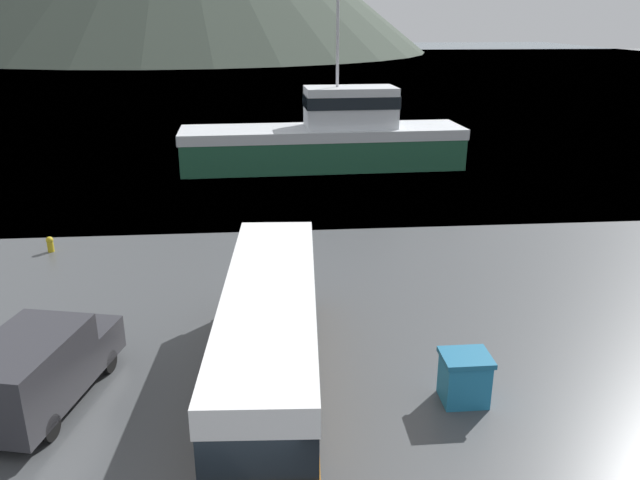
{
  "coord_description": "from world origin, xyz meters",
  "views": [
    {
      "loc": [
        0.77,
        -10.16,
        10.18
      ],
      "look_at": [
        2.76,
        12.54,
        2.0
      ],
      "focal_mm": 35.0,
      "sensor_mm": 36.0,
      "label": 1
    }
  ],
  "objects_px": {
    "delivery_van": "(39,367)",
    "fishing_boat": "(328,137)",
    "tour_bus": "(271,332)",
    "storage_bin": "(464,378)"
  },
  "relations": [
    {
      "from": "delivery_van",
      "to": "fishing_boat",
      "type": "height_order",
      "value": "fishing_boat"
    },
    {
      "from": "tour_bus",
      "to": "storage_bin",
      "type": "xyz_separation_m",
      "value": [
        5.33,
        -1.07,
        -1.09
      ]
    },
    {
      "from": "delivery_van",
      "to": "fishing_boat",
      "type": "distance_m",
      "value": 30.28
    },
    {
      "from": "delivery_van",
      "to": "fishing_boat",
      "type": "bearing_deg",
      "value": 82.43
    },
    {
      "from": "tour_bus",
      "to": "delivery_van",
      "type": "relative_size",
      "value": 2.04
    },
    {
      "from": "delivery_van",
      "to": "storage_bin",
      "type": "xyz_separation_m",
      "value": [
        11.64,
        -0.79,
        -0.47
      ]
    },
    {
      "from": "tour_bus",
      "to": "fishing_boat",
      "type": "height_order",
      "value": "fishing_boat"
    },
    {
      "from": "delivery_van",
      "to": "tour_bus",
      "type": "bearing_deg",
      "value": 15.72
    },
    {
      "from": "storage_bin",
      "to": "tour_bus",
      "type": "bearing_deg",
      "value": 168.61
    },
    {
      "from": "delivery_van",
      "to": "storage_bin",
      "type": "height_order",
      "value": "delivery_van"
    }
  ]
}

